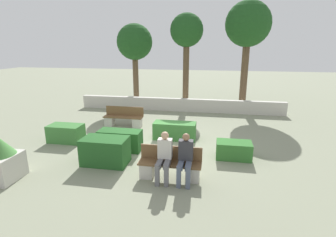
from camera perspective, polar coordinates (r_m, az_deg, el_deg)
The scene contains 14 objects.
ground_plane at distance 9.66m, azimuth -1.94°, elevation -5.87°, with size 60.00×60.00×0.00m, color gray.
perimeter_wall at distance 14.56m, azimuth 2.42°, elevation 3.01°, with size 11.27×0.30×0.70m.
bench_front at distance 7.31m, azimuth 0.42°, elevation -10.45°, with size 1.72×0.49×0.86m.
bench_left_side at distance 11.98m, azimuth -9.66°, elevation -0.11°, with size 1.76×0.49×0.86m.
person_seated_man at distance 7.04m, azimuth -0.84°, elevation -7.83°, with size 0.38×0.63×1.34m.
person_seated_woman at distance 6.96m, azimuth 3.77°, elevation -8.22°, with size 0.38×0.63×1.33m.
hedge_block_near_left at distance 10.66m, azimuth -21.33°, elevation -3.01°, with size 1.26×0.71×0.65m.
hedge_block_near_right at distance 8.79m, azimuth 14.11°, elevation -6.67°, with size 1.12×0.66×0.55m.
hedge_block_mid_left at distance 9.31m, azimuth -10.38°, elevation -4.65°, with size 1.49×0.63×0.71m.
hedge_block_mid_right at distance 8.34m, azimuth -13.48°, elevation -6.88°, with size 1.38×0.82×0.83m.
hedge_block_far_left at distance 10.20m, azimuth 1.45°, elevation -2.68°, with size 1.63×0.65×0.67m.
tree_leftmost at distance 16.10m, azimuth -7.28°, elevation 15.93°, with size 2.09×2.09×4.77m.
tree_center_left at distance 15.57m, azimuth 4.07°, elevation 18.04°, with size 1.87×1.87×5.30m.
tree_center_right at distance 15.95m, azimuth 17.02°, elevation 18.76°, with size 2.51×2.51×5.93m.
Camera 1 is at (1.91, -8.78, 3.56)m, focal length 28.00 mm.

